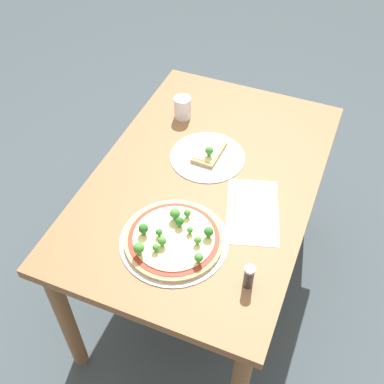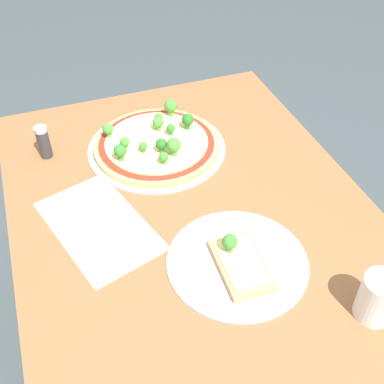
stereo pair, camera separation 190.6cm
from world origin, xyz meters
name	(u,v)px [view 1 (the left image)]	position (x,y,z in m)	size (l,w,h in m)	color
ground_plane	(203,282)	(0.00, 0.00, 0.00)	(8.00, 8.00, 0.00)	#3D474C
dining_table	(205,195)	(0.00, 0.00, 0.62)	(1.21, 0.80, 0.72)	brown
pizza_tray_whole	(174,239)	(0.32, 0.01, 0.73)	(0.36, 0.36, 0.07)	#B7B7BC
pizza_tray_slice	(208,154)	(-0.11, -0.03, 0.73)	(0.29, 0.29, 0.07)	#B7B7BC
drinking_cup	(183,108)	(-0.30, -0.22, 0.76)	(0.07, 0.07, 0.09)	white
condiment_shaker	(249,277)	(0.38, 0.28, 0.76)	(0.03, 0.03, 0.09)	#333338
paper_menu	(253,211)	(0.09, 0.21, 0.72)	(0.30, 0.18, 0.00)	white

